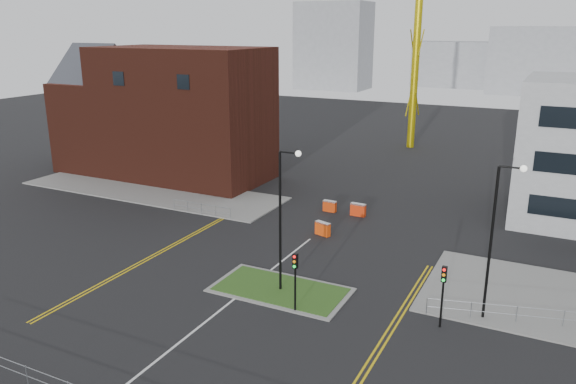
% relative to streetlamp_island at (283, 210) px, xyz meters
% --- Properties ---
extents(ground, '(200.00, 200.00, 0.00)m').
position_rel_streetlamp_island_xyz_m(ground, '(-2.22, -8.00, -5.41)').
color(ground, black).
rests_on(ground, ground).
extents(pavement_left, '(28.00, 8.00, 0.12)m').
position_rel_streetlamp_island_xyz_m(pavement_left, '(-22.22, 14.00, -5.35)').
color(pavement_left, slate).
rests_on(pavement_left, ground).
extents(island_kerb, '(8.60, 4.60, 0.08)m').
position_rel_streetlamp_island_xyz_m(island_kerb, '(-0.22, 0.00, -5.37)').
color(island_kerb, slate).
rests_on(island_kerb, ground).
extents(grass_island, '(8.00, 4.00, 0.12)m').
position_rel_streetlamp_island_xyz_m(grass_island, '(-0.22, 0.00, -5.35)').
color(grass_island, '#204517').
rests_on(grass_island, ground).
extents(brick_building, '(24.20, 10.07, 14.24)m').
position_rel_streetlamp_island_xyz_m(brick_building, '(-25.19, 20.00, 1.44)').
color(brick_building, '#451A11').
rests_on(brick_building, ground).
extents(streetlamp_island, '(1.46, 0.36, 9.18)m').
position_rel_streetlamp_island_xyz_m(streetlamp_island, '(0.00, 0.00, 0.00)').
color(streetlamp_island, black).
rests_on(streetlamp_island, ground).
extents(streetlamp_right_near, '(1.46, 0.36, 9.18)m').
position_rel_streetlamp_island_xyz_m(streetlamp_right_near, '(12.00, 2.00, 0.00)').
color(streetlamp_right_near, black).
rests_on(streetlamp_right_near, ground).
extents(traffic_light_island, '(0.28, 0.33, 3.65)m').
position_rel_streetlamp_island_xyz_m(traffic_light_island, '(1.78, -2.02, -2.85)').
color(traffic_light_island, black).
rests_on(traffic_light_island, ground).
extents(traffic_light_right, '(0.28, 0.33, 3.65)m').
position_rel_streetlamp_island_xyz_m(traffic_light_right, '(9.78, -0.02, -2.85)').
color(traffic_light_right, black).
rests_on(traffic_light_right, ground).
extents(railing_left, '(6.05, 0.05, 1.10)m').
position_rel_streetlamp_island_xyz_m(railing_left, '(-13.22, 10.00, -4.67)').
color(railing_left, gray).
rests_on(railing_left, ground).
extents(centre_line, '(0.15, 30.00, 0.01)m').
position_rel_streetlamp_island_xyz_m(centre_line, '(-2.22, -6.00, -5.41)').
color(centre_line, silver).
rests_on(centre_line, ground).
extents(yellow_left_a, '(0.12, 24.00, 0.01)m').
position_rel_streetlamp_island_xyz_m(yellow_left_a, '(-11.22, 2.00, -5.41)').
color(yellow_left_a, gold).
rests_on(yellow_left_a, ground).
extents(yellow_left_b, '(0.12, 24.00, 0.01)m').
position_rel_streetlamp_island_xyz_m(yellow_left_b, '(-10.92, 2.00, -5.41)').
color(yellow_left_b, gold).
rests_on(yellow_left_b, ground).
extents(yellow_right_a, '(0.12, 20.00, 0.01)m').
position_rel_streetlamp_island_xyz_m(yellow_right_a, '(7.28, -2.00, -5.41)').
color(yellow_right_a, gold).
rests_on(yellow_right_a, ground).
extents(yellow_right_b, '(0.12, 20.00, 0.01)m').
position_rel_streetlamp_island_xyz_m(yellow_right_b, '(7.58, -2.00, -5.41)').
color(yellow_right_b, gold).
rests_on(yellow_right_b, ground).
extents(skyline_a, '(18.00, 12.00, 22.00)m').
position_rel_streetlamp_island_xyz_m(skyline_a, '(-42.22, 112.00, 5.59)').
color(skyline_a, gray).
rests_on(skyline_a, ground).
extents(skyline_b, '(24.00, 12.00, 16.00)m').
position_rel_streetlamp_island_xyz_m(skyline_b, '(7.78, 122.00, 2.59)').
color(skyline_b, gray).
rests_on(skyline_b, ground).
extents(skyline_d, '(30.00, 12.00, 12.00)m').
position_rel_streetlamp_island_xyz_m(skyline_d, '(-10.22, 132.00, 0.59)').
color(skyline_d, gray).
rests_on(skyline_d, ground).
extents(barrier_left, '(1.22, 0.45, 1.02)m').
position_rel_streetlamp_island_xyz_m(barrier_left, '(-3.46, 16.00, -4.86)').
color(barrier_left, red).
rests_on(barrier_left, ground).
extents(barrier_mid, '(1.37, 0.81, 1.10)m').
position_rel_streetlamp_island_xyz_m(barrier_mid, '(-1.68, 10.23, -4.82)').
color(barrier_mid, '#F7490D').
rests_on(barrier_mid, ground).
extents(barrier_right, '(1.36, 0.51, 1.13)m').
position_rel_streetlamp_island_xyz_m(barrier_right, '(-0.76, 16.00, -4.80)').
color(barrier_right, '#F1350D').
rests_on(barrier_right, ground).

